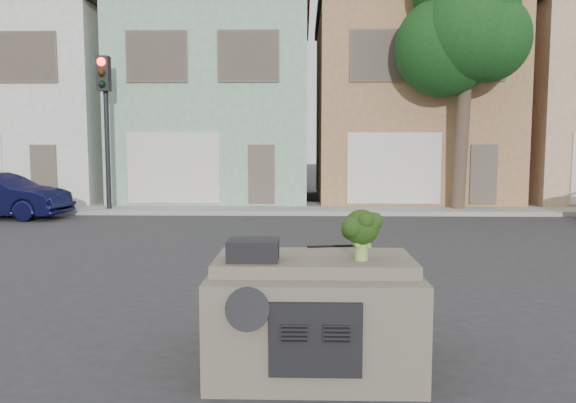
{
  "coord_description": "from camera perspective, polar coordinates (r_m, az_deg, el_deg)",
  "views": [
    {
      "loc": [
        -0.11,
        -8.58,
        2.2
      ],
      "look_at": [
        -0.36,
        0.5,
        1.3
      ],
      "focal_mm": 35.0,
      "sensor_mm": 36.0,
      "label": 1
    }
  ],
  "objects": [
    {
      "name": "townhouse_white",
      "position": [
        25.57,
        -23.93,
        8.71
      ],
      "size": [
        7.2,
        8.2,
        7.55
      ],
      "primitive_type": "cube",
      "color": "silver",
      "rests_on": "ground"
    },
    {
      "name": "ground_plane",
      "position": [
        8.86,
        2.25,
        -8.73
      ],
      "size": [
        120.0,
        120.0,
        0.0
      ],
      "primitive_type": "plane",
      "color": "#303033",
      "rests_on": "ground"
    },
    {
      "name": "townhouse_tan",
      "position": [
        23.49,
        11.8,
        9.39
      ],
      "size": [
        7.2,
        8.2,
        7.55
      ],
      "primitive_type": "cube",
      "color": "#9E724B",
      "rests_on": "ground"
    },
    {
      "name": "traffic_signal",
      "position": [
        19.18,
        -18.01,
        6.43
      ],
      "size": [
        0.4,
        0.4,
        5.1
      ],
      "primitive_type": "cube",
      "color": "black",
      "rests_on": "ground"
    },
    {
      "name": "wiper_arm",
      "position": [
        6.07,
        5.23,
        -4.52
      ],
      "size": [
        0.69,
        0.15,
        0.02
      ],
      "primitive_type": "cube",
      "rotation": [
        0.0,
        0.0,
        0.17
      ],
      "color": "black",
      "rests_on": "car_dashboard"
    },
    {
      "name": "sidewalk",
      "position": [
        19.2,
        1.89,
        -0.7
      ],
      "size": [
        40.0,
        3.0,
        0.15
      ],
      "primitive_type": "cube",
      "color": "gray",
      "rests_on": "ground"
    },
    {
      "name": "instrument_hump",
      "position": [
        5.34,
        -3.54,
        -4.93
      ],
      "size": [
        0.48,
        0.38,
        0.2
      ],
      "primitive_type": "cube",
      "color": "black",
      "rests_on": "car_dashboard"
    },
    {
      "name": "car_dashboard",
      "position": [
        5.82,
        2.62,
        -10.73
      ],
      "size": [
        2.0,
        1.8,
        1.12
      ],
      "primitive_type": "cube",
      "color": "#665D4F",
      "rests_on": "ground"
    },
    {
      "name": "townhouse_mint",
      "position": [
        23.38,
        -6.86,
        9.48
      ],
      "size": [
        7.2,
        8.2,
        7.55
      ],
      "primitive_type": "cube",
      "color": "#89B192",
      "rests_on": "ground"
    },
    {
      "name": "broccoli",
      "position": [
        5.35,
        7.47,
        -3.32
      ],
      "size": [
        0.51,
        0.51,
        0.5
      ],
      "primitive_type": "cube",
      "rotation": [
        0.0,
        0.0,
        1.89
      ],
      "color": "black",
      "rests_on": "car_dashboard"
    },
    {
      "name": "tree_near",
      "position": [
        19.18,
        17.37,
        11.54
      ],
      "size": [
        4.4,
        4.0,
        8.5
      ],
      "primitive_type": "cube",
      "color": "#133E15",
      "rests_on": "ground"
    },
    {
      "name": "navy_sedan",
      "position": [
        19.27,
        -27.2,
        -1.53
      ],
      "size": [
        4.29,
        1.84,
        1.38
      ],
      "primitive_type": "imported",
      "rotation": [
        0.0,
        0.0,
        1.48
      ],
      "color": "black",
      "rests_on": "ground"
    }
  ]
}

